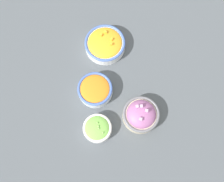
# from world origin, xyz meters

# --- Properties ---
(ground_plane) EXTENTS (3.00, 3.00, 0.00)m
(ground_plane) POSITION_xyz_m (0.00, 0.00, 0.00)
(ground_plane) COLOR #4C5156
(bowl_carrots) EXTENTS (0.15, 0.15, 0.06)m
(bowl_carrots) POSITION_xyz_m (0.05, 0.05, 0.03)
(bowl_carrots) COLOR silver
(bowl_carrots) RESTS_ON ground_plane
(bowl_red_onion) EXTENTS (0.16, 0.16, 0.09)m
(bowl_red_onion) POSITION_xyz_m (-0.16, -0.02, 0.04)
(bowl_red_onion) COLOR beige
(bowl_red_onion) RESTS_ON ground_plane
(bowl_squash) EXTENTS (0.19, 0.19, 0.07)m
(bowl_squash) POSITION_xyz_m (0.19, -0.12, 0.03)
(bowl_squash) COLOR white
(bowl_squash) RESTS_ON ground_plane
(bowl_lettuce) EXTENTS (0.12, 0.12, 0.07)m
(bowl_lettuce) POSITION_xyz_m (-0.08, 0.15, 0.03)
(bowl_lettuce) COLOR white
(bowl_lettuce) RESTS_ON ground_plane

